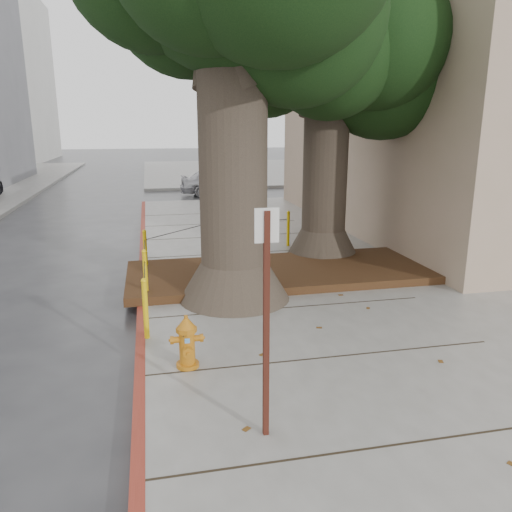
{
  "coord_description": "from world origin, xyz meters",
  "views": [
    {
      "loc": [
        -1.76,
        -5.97,
        3.26
      ],
      "look_at": [
        -0.02,
        2.09,
        1.1
      ],
      "focal_mm": 35.0,
      "sensor_mm": 36.0,
      "label": 1
    }
  ],
  "objects_px": {
    "signpost": "(266,313)",
    "car_red": "(392,174)",
    "car_silver": "(221,181)",
    "fire_hydrant": "(187,342)"
  },
  "relations": [
    {
      "from": "signpost",
      "to": "car_red",
      "type": "bearing_deg",
      "value": 59.37
    },
    {
      "from": "signpost",
      "to": "car_silver",
      "type": "distance_m",
      "value": 19.7
    },
    {
      "from": "car_silver",
      "to": "car_red",
      "type": "xyz_separation_m",
      "value": [
        9.94,
        1.91,
        -0.02
      ]
    },
    {
      "from": "fire_hydrant",
      "to": "signpost",
      "type": "relative_size",
      "value": 0.31
    },
    {
      "from": "car_silver",
      "to": "car_red",
      "type": "bearing_deg",
      "value": -77.79
    },
    {
      "from": "signpost",
      "to": "car_silver",
      "type": "height_order",
      "value": "signpost"
    },
    {
      "from": "fire_hydrant",
      "to": "car_silver",
      "type": "height_order",
      "value": "car_silver"
    },
    {
      "from": "fire_hydrant",
      "to": "car_red",
      "type": "relative_size",
      "value": 0.18
    },
    {
      "from": "fire_hydrant",
      "to": "signpost",
      "type": "distance_m",
      "value": 2.06
    },
    {
      "from": "fire_hydrant",
      "to": "signpost",
      "type": "bearing_deg",
      "value": -67.48
    }
  ]
}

